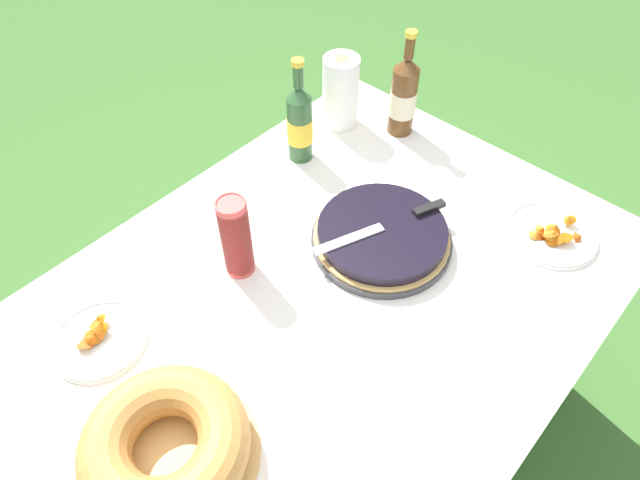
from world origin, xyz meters
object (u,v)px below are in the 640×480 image
(snack_plate_near, at_px, (552,234))
(paper_towel_roll, at_px, (341,92))
(serving_knife, at_px, (392,222))
(cider_bottle_green, at_px, (300,123))
(cup_stack, at_px, (236,238))
(snack_plate_right, at_px, (98,338))
(bundt_cake, at_px, (165,445))
(cider_bottle_amber, at_px, (403,96))
(berry_tart, at_px, (381,235))

(snack_plate_near, bearing_deg, paper_towel_roll, 90.11)
(serving_knife, relative_size, cider_bottle_green, 1.12)
(cup_stack, bearing_deg, snack_plate_near, -40.32)
(serving_knife, xyz_separation_m, snack_plate_right, (-0.68, 0.29, -0.05))
(bundt_cake, height_order, cider_bottle_amber, cider_bottle_amber)
(snack_plate_right, bearing_deg, serving_knife, -23.25)
(snack_plate_right, bearing_deg, berry_tart, -23.33)
(serving_knife, height_order, cup_stack, cup_stack)
(berry_tart, relative_size, serving_knife, 1.01)
(cider_bottle_amber, bearing_deg, paper_towel_roll, 120.52)
(cider_bottle_green, relative_size, snack_plate_near, 1.36)
(bundt_cake, relative_size, snack_plate_right, 1.64)
(serving_knife, relative_size, cider_bottle_amber, 1.08)
(cider_bottle_green, bearing_deg, paper_towel_roll, 6.10)
(serving_knife, xyz_separation_m, cider_bottle_green, (0.08, 0.40, 0.06))
(snack_plate_right, distance_m, paper_towel_roll, 0.98)
(cider_bottle_amber, height_order, snack_plate_near, cider_bottle_amber)
(serving_knife, bearing_deg, bundt_cake, 23.85)
(cup_stack, height_order, snack_plate_right, cup_stack)
(berry_tart, relative_size, snack_plate_right, 1.69)
(cider_bottle_amber, bearing_deg, cup_stack, -176.46)
(paper_towel_roll, bearing_deg, bundt_cake, -156.07)
(snack_plate_near, xyz_separation_m, paper_towel_roll, (-0.00, 0.73, 0.10))
(berry_tart, bearing_deg, bundt_cake, -176.60)
(bundt_cake, bearing_deg, paper_towel_roll, 23.93)
(bundt_cake, height_order, snack_plate_near, bundt_cake)
(serving_knife, relative_size, bundt_cake, 1.02)
(snack_plate_near, bearing_deg, serving_knife, 133.21)
(cup_stack, distance_m, paper_towel_roll, 0.65)
(paper_towel_roll, bearing_deg, cup_stack, -161.31)
(serving_knife, relative_size, cup_stack, 1.57)
(cider_bottle_amber, relative_size, snack_plate_right, 1.54)
(berry_tart, height_order, paper_towel_roll, paper_towel_roll)
(cider_bottle_amber, bearing_deg, cider_bottle_green, 154.56)
(snack_plate_near, distance_m, paper_towel_roll, 0.74)
(snack_plate_near, relative_size, paper_towel_roll, 1.04)
(berry_tart, xyz_separation_m, serving_knife, (0.03, -0.01, 0.04))
(berry_tart, relative_size, cider_bottle_green, 1.13)
(serving_knife, xyz_separation_m, cider_bottle_amber, (0.38, 0.26, 0.06))
(berry_tart, distance_m, bundt_cake, 0.71)
(cup_stack, distance_m, snack_plate_right, 0.38)
(serving_knife, bearing_deg, paper_towel_roll, -102.77)
(cider_bottle_amber, height_order, snack_plate_right, cider_bottle_amber)
(berry_tart, bearing_deg, serving_knife, -21.41)
(cider_bottle_green, distance_m, paper_towel_roll, 0.20)
(cider_bottle_green, bearing_deg, berry_tart, -106.03)
(cider_bottle_green, bearing_deg, cider_bottle_amber, -25.44)
(berry_tart, height_order, cup_stack, cup_stack)
(berry_tart, height_order, cider_bottle_green, cider_bottle_green)
(serving_knife, bearing_deg, cup_stack, -11.95)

